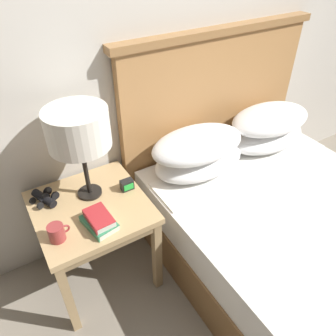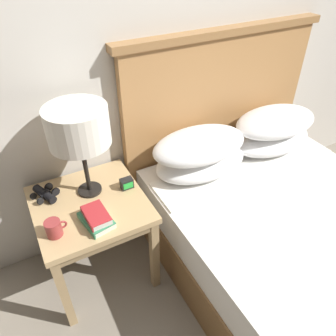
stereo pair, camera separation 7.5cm
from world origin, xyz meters
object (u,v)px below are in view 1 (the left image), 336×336
(book_on_nightstand, at_px, (99,223))
(coffee_mug, at_px, (57,233))
(alarm_clock, at_px, (127,185))
(nightstand, at_px, (92,215))
(book_stacked_on_top, at_px, (99,218))
(table_lamp, at_px, (78,130))
(binoculars_pair, at_px, (44,198))
(bed, at_px, (301,239))

(book_on_nightstand, xyz_separation_m, coffee_mug, (-0.20, 0.02, 0.03))
(coffee_mug, height_order, alarm_clock, coffee_mug)
(book_on_nightstand, height_order, alarm_clock, alarm_clock)
(nightstand, distance_m, book_on_nightstand, 0.19)
(book_on_nightstand, bearing_deg, book_stacked_on_top, 22.65)
(table_lamp, distance_m, book_on_nightstand, 0.46)
(coffee_mug, distance_m, alarm_clock, 0.46)
(binoculars_pair, height_order, alarm_clock, alarm_clock)
(nightstand, relative_size, bed, 0.28)
(nightstand, height_order, coffee_mug, coffee_mug)
(binoculars_pair, bearing_deg, nightstand, -38.17)
(table_lamp, bearing_deg, bed, -35.89)
(coffee_mug, bearing_deg, table_lamp, 43.56)
(table_lamp, relative_size, binoculars_pair, 3.10)
(book_stacked_on_top, distance_m, binoculars_pair, 0.36)
(table_lamp, bearing_deg, coffee_mug, -136.44)
(bed, height_order, binoculars_pair, bed)
(coffee_mug, bearing_deg, binoculars_pair, 87.33)
(table_lamp, height_order, coffee_mug, table_lamp)
(table_lamp, height_order, alarm_clock, table_lamp)
(book_on_nightstand, height_order, coffee_mug, coffee_mug)
(nightstand, bearing_deg, table_lamp, 68.58)
(bed, distance_m, alarm_clock, 1.04)
(book_stacked_on_top, bearing_deg, coffee_mug, 174.49)
(book_stacked_on_top, bearing_deg, table_lamp, 80.43)
(book_stacked_on_top, height_order, alarm_clock, book_stacked_on_top)
(binoculars_pair, height_order, coffee_mug, coffee_mug)
(book_on_nightstand, xyz_separation_m, binoculars_pair, (-0.18, 0.31, 0.01))
(bed, relative_size, alarm_clock, 29.46)
(table_lamp, bearing_deg, book_stacked_on_top, -99.57)
(book_on_nightstand, relative_size, alarm_clock, 2.89)
(coffee_mug, bearing_deg, book_stacked_on_top, -5.51)
(table_lamp, bearing_deg, book_on_nightstand, -100.39)
(table_lamp, distance_m, book_stacked_on_top, 0.44)
(binoculars_pair, xyz_separation_m, alarm_clock, (0.42, -0.14, 0.01))
(table_lamp, distance_m, binoculars_pair, 0.45)
(bed, distance_m, book_on_nightstand, 1.15)
(alarm_clock, bearing_deg, book_stacked_on_top, -142.98)
(bed, height_order, book_on_nightstand, bed)
(table_lamp, xyz_separation_m, book_stacked_on_top, (-0.04, -0.25, -0.35))
(nightstand, height_order, binoculars_pair, binoculars_pair)
(nightstand, relative_size, alarm_clock, 8.29)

